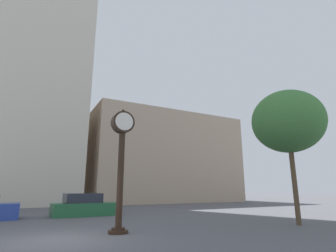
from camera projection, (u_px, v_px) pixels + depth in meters
name	position (u px, v px, depth m)	size (l,w,h in m)	color
ground_plane	(55.00, 241.00, 8.78)	(200.00, 200.00, 0.00)	#515156
building_tall_tower	(33.00, 38.00, 33.12)	(13.01, 12.00, 40.55)	beige
building_storefront_row	(160.00, 160.00, 37.89)	(20.44, 12.00, 11.72)	tan
street_clock	(121.00, 155.00, 10.93)	(0.94, 0.79, 5.06)	black
car_green	(85.00, 206.00, 17.09)	(4.21, 2.01, 1.42)	#236038
bare_tree	(288.00, 122.00, 13.81)	(3.66, 3.66, 6.82)	brown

